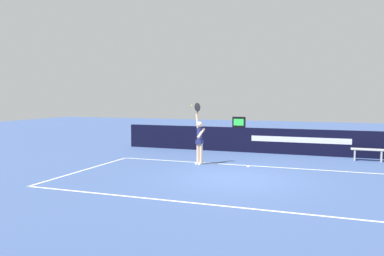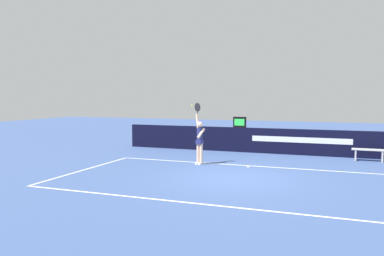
% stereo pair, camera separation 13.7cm
% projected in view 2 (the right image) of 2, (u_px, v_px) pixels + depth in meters
% --- Properties ---
extents(ground_plane, '(60.00, 60.00, 0.00)m').
position_uv_depth(ground_plane, '(234.00, 178.00, 12.39)').
color(ground_plane, '#3A5187').
extents(court_lines, '(10.79, 5.66, 0.00)m').
position_uv_depth(court_lines, '(230.00, 180.00, 12.01)').
color(court_lines, white).
rests_on(court_lines, ground).
extents(back_wall, '(13.95, 0.22, 1.16)m').
position_uv_depth(back_wall, '(266.00, 141.00, 17.82)').
color(back_wall, black).
rests_on(back_wall, ground).
extents(speed_display, '(0.61, 0.13, 0.51)m').
position_uv_depth(speed_display, '(240.00, 122.00, 18.19)').
color(speed_display, black).
rests_on(speed_display, back_wall).
extents(tennis_player, '(0.46, 0.45, 2.40)m').
position_uv_depth(tennis_player, '(200.00, 139.00, 14.84)').
color(tennis_player, beige).
rests_on(tennis_player, ground).
extents(tennis_ball, '(0.06, 0.06, 0.06)m').
position_uv_depth(tennis_ball, '(192.00, 106.00, 14.60)').
color(tennis_ball, '#C6E42D').
extents(courtside_bench_near, '(1.31, 0.39, 0.50)m').
position_uv_depth(courtside_bench_near, '(369.00, 152.00, 15.59)').
color(courtside_bench_near, '#BCBAB9').
rests_on(courtside_bench_near, ground).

